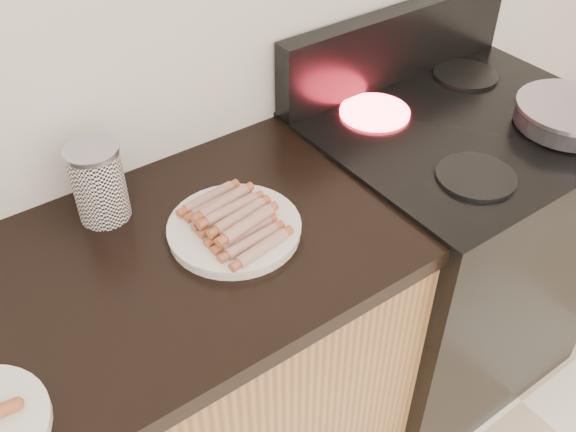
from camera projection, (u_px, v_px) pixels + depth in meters
wall_back at (98, 1)px, 1.22m from camera, size 4.00×0.04×2.60m
stove at (442, 252)px, 1.92m from camera, size 0.76×0.65×0.91m
stove_panel at (397, 45)px, 1.73m from camera, size 0.76×0.06×0.20m
burner_near_left at (476, 177)px, 1.44m from camera, size 0.18×0.18×0.01m
burner_near_right at (569, 128)px, 1.59m from camera, size 0.18×0.18×0.01m
burner_far_left at (375, 112)px, 1.65m from camera, size 0.18×0.18×0.01m
burner_far_right at (466, 75)px, 1.80m from camera, size 0.18×0.18×0.01m
frying_pan at (572, 115)px, 1.57m from camera, size 0.27×0.46×0.06m
main_plate at (235, 230)px, 1.31m from camera, size 0.36×0.36×0.02m
hotdog_pile at (234, 219)px, 1.29m from camera, size 0.12×0.23×0.05m
canister at (99, 183)px, 1.30m from camera, size 0.11×0.11×0.17m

